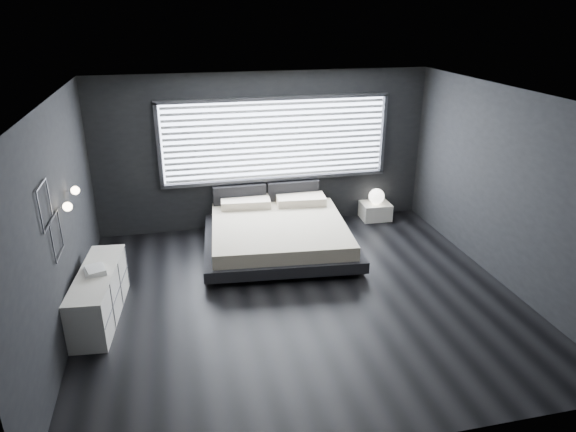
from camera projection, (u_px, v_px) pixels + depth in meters
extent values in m
plane|color=black|center=(301.00, 297.00, 7.26)|extent=(6.00, 6.00, 0.00)
plane|color=silver|center=(304.00, 97.00, 6.20)|extent=(6.00, 6.00, 0.00)
cube|color=black|center=(265.00, 151.00, 9.21)|extent=(6.00, 0.04, 2.80)
cube|color=black|center=(384.00, 320.00, 4.25)|extent=(6.00, 0.04, 2.80)
cube|color=black|center=(59.00, 225.00, 6.11)|extent=(0.04, 5.50, 2.80)
cube|color=black|center=(505.00, 188.00, 7.35)|extent=(0.04, 5.50, 2.80)
cube|color=white|center=(276.00, 140.00, 9.16)|extent=(4.00, 0.02, 1.38)
cube|color=#47474C|center=(158.00, 146.00, 8.71)|extent=(0.06, 0.08, 1.48)
cube|color=#47474C|center=(383.00, 134.00, 9.55)|extent=(0.06, 0.08, 1.48)
cube|color=#47474C|center=(276.00, 98.00, 8.85)|extent=(4.14, 0.08, 0.06)
cube|color=#47474C|center=(276.00, 179.00, 9.41)|extent=(4.14, 0.08, 0.06)
cube|color=silver|center=(276.00, 140.00, 9.10)|extent=(3.94, 0.03, 1.32)
cube|color=black|center=(240.00, 199.00, 9.33)|extent=(0.96, 0.16, 0.52)
cube|color=black|center=(293.00, 195.00, 9.53)|extent=(0.96, 0.16, 0.52)
cylinder|color=silver|center=(61.00, 207.00, 6.09)|extent=(0.10, 0.02, 0.02)
sphere|color=#FFE5B7|center=(67.00, 207.00, 6.11)|extent=(0.11, 0.11, 0.11)
cylinder|color=silver|center=(69.00, 191.00, 6.64)|extent=(0.10, 0.02, 0.02)
sphere|color=#FFE5B7|center=(75.00, 190.00, 6.65)|extent=(0.11, 0.11, 0.11)
cube|color=#47474C|center=(41.00, 185.00, 5.37)|extent=(0.01, 0.46, 0.02)
cube|color=#47474C|center=(49.00, 225.00, 5.54)|extent=(0.01, 0.46, 0.02)
cube|color=#47474C|center=(49.00, 198.00, 5.66)|extent=(0.01, 0.02, 0.46)
cube|color=#47474C|center=(40.00, 213.00, 5.25)|extent=(0.01, 0.02, 0.46)
cube|color=#47474C|center=(53.00, 217.00, 5.77)|extent=(0.01, 0.46, 0.02)
cube|color=#47474C|center=(60.00, 254.00, 5.94)|extent=(0.01, 0.46, 0.02)
cube|color=#47474C|center=(60.00, 228.00, 6.06)|extent=(0.01, 0.02, 0.46)
cube|color=#47474C|center=(53.00, 244.00, 5.65)|extent=(0.01, 0.02, 0.46)
cube|color=black|center=(216.00, 279.00, 7.64)|extent=(0.15, 0.15, 0.09)
cube|color=black|center=(354.00, 270.00, 7.90)|extent=(0.15, 0.15, 0.09)
cube|color=black|center=(216.00, 229.00, 9.38)|extent=(0.15, 0.15, 0.09)
cube|color=black|center=(329.00, 223.00, 9.64)|extent=(0.15, 0.15, 0.09)
cube|color=black|center=(279.00, 240.00, 8.59)|extent=(2.66, 2.56, 0.18)
cube|color=#B6AC93|center=(279.00, 229.00, 8.52)|extent=(2.38, 2.38, 0.22)
cube|color=beige|center=(245.00, 202.00, 9.18)|extent=(0.91, 0.55, 0.15)
cube|color=beige|center=(301.00, 200.00, 9.31)|extent=(0.91, 0.55, 0.15)
cube|color=white|center=(375.00, 211.00, 9.89)|extent=(0.56, 0.47, 0.32)
sphere|color=white|center=(377.00, 196.00, 9.75)|extent=(0.30, 0.30, 0.30)
cube|color=white|center=(99.00, 295.00, 6.69)|extent=(0.62, 1.68, 0.66)
cube|color=#47474C|center=(118.00, 293.00, 6.71)|extent=(0.17, 1.61, 0.64)
cube|color=white|center=(95.00, 271.00, 6.57)|extent=(0.32, 0.38, 0.04)
cube|color=white|center=(95.00, 269.00, 6.54)|extent=(0.30, 0.35, 0.03)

